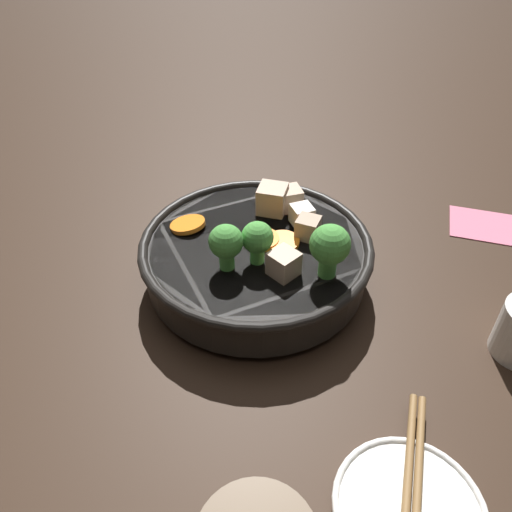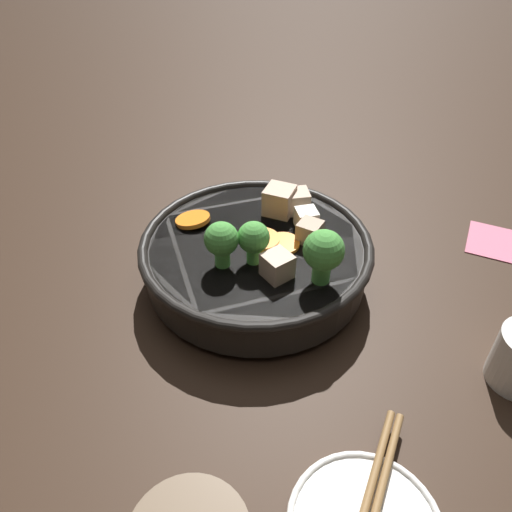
% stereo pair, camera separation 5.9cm
% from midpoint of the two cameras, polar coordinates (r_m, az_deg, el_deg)
% --- Properties ---
extents(ground_plane, '(3.00, 3.00, 0.00)m').
position_cam_midpoint_polar(ground_plane, '(0.62, -2.75, -2.81)').
color(ground_plane, black).
extents(stirfry_bowl, '(0.27, 0.27, 0.12)m').
position_cam_midpoint_polar(stirfry_bowl, '(0.59, -2.74, 0.07)').
color(stirfry_bowl, black).
rests_on(stirfry_bowl, ground_plane).
extents(side_saucer, '(0.12, 0.12, 0.01)m').
position_cam_midpoint_polar(side_saucer, '(0.46, 13.17, -26.64)').
color(side_saucer, white).
rests_on(side_saucer, ground_plane).
extents(napkin, '(0.13, 0.11, 0.00)m').
position_cam_midpoint_polar(napkin, '(0.76, 23.27, 3.06)').
color(napkin, '#D16B84').
rests_on(napkin, ground_plane).
extents(chopsticks_pair, '(0.08, 0.20, 0.01)m').
position_cam_midpoint_polar(chopsticks_pair, '(0.45, 13.36, -26.14)').
color(chopsticks_pair, olive).
rests_on(chopsticks_pair, side_saucer).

